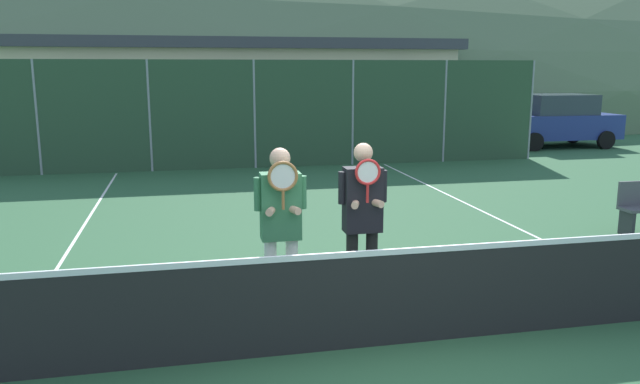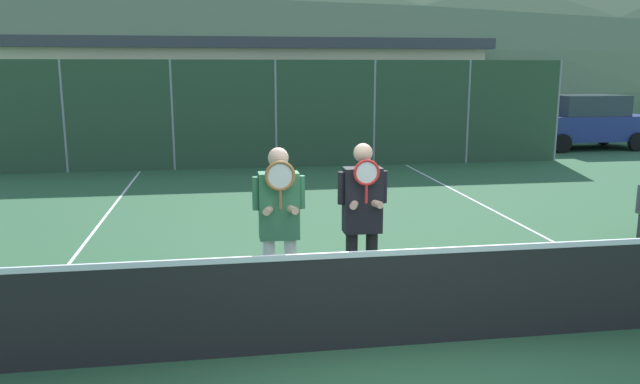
{
  "view_description": "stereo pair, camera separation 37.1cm",
  "coord_description": "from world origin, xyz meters",
  "px_view_note": "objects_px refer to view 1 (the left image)",
  "views": [
    {
      "loc": [
        -1.81,
        -5.37,
        2.64
      ],
      "look_at": [
        -0.41,
        1.11,
        1.32
      ],
      "focal_mm": 35.0,
      "sensor_mm": 36.0,
      "label": 1
    },
    {
      "loc": [
        -1.45,
        -5.44,
        2.64
      ],
      "look_at": [
        -0.41,
        1.11,
        1.32
      ],
      "focal_mm": 35.0,
      "sensor_mm": 36.0,
      "label": 2
    }
  ],
  "objects_px": {
    "car_far_left": "(91,128)",
    "car_left_of_center": "(259,125)",
    "car_right_of_center": "(556,120)",
    "player_center_left": "(363,214)",
    "player_leftmost": "(281,220)",
    "car_center": "(417,122)"
  },
  "relations": [
    {
      "from": "player_leftmost",
      "to": "car_center",
      "type": "height_order",
      "value": "car_center"
    },
    {
      "from": "car_left_of_center",
      "to": "player_leftmost",
      "type": "bearing_deg",
      "value": -95.72
    },
    {
      "from": "player_leftmost",
      "to": "car_left_of_center",
      "type": "height_order",
      "value": "car_left_of_center"
    },
    {
      "from": "car_far_left",
      "to": "car_left_of_center",
      "type": "distance_m",
      "value": 4.86
    },
    {
      "from": "car_far_left",
      "to": "car_left_of_center",
      "type": "bearing_deg",
      "value": -2.64
    },
    {
      "from": "player_leftmost",
      "to": "car_center",
      "type": "relative_size",
      "value": 0.4
    },
    {
      "from": "car_right_of_center",
      "to": "car_far_left",
      "type": "bearing_deg",
      "value": 179.55
    },
    {
      "from": "car_left_of_center",
      "to": "car_right_of_center",
      "type": "bearing_deg",
      "value": 0.61
    },
    {
      "from": "car_center",
      "to": "car_right_of_center",
      "type": "xyz_separation_m",
      "value": [
        4.94,
        -0.06,
        -0.04
      ]
    },
    {
      "from": "player_center_left",
      "to": "car_center",
      "type": "distance_m",
      "value": 13.83
    },
    {
      "from": "player_leftmost",
      "to": "car_left_of_center",
      "type": "relative_size",
      "value": 0.42
    },
    {
      "from": "car_far_left",
      "to": "car_right_of_center",
      "type": "xyz_separation_m",
      "value": [
        14.93,
        -0.12,
        -0.03
      ]
    },
    {
      "from": "car_far_left",
      "to": "car_left_of_center",
      "type": "relative_size",
      "value": 0.93
    },
    {
      "from": "player_leftmost",
      "to": "car_far_left",
      "type": "distance_m",
      "value": 13.34
    },
    {
      "from": "car_far_left",
      "to": "car_center",
      "type": "relative_size",
      "value": 0.88
    },
    {
      "from": "player_center_left",
      "to": "car_left_of_center",
      "type": "bearing_deg",
      "value": 88.37
    },
    {
      "from": "car_left_of_center",
      "to": "car_right_of_center",
      "type": "distance_m",
      "value": 10.07
    },
    {
      "from": "player_leftmost",
      "to": "car_right_of_center",
      "type": "bearing_deg",
      "value": 48.31
    },
    {
      "from": "car_far_left",
      "to": "player_center_left",
      "type": "bearing_deg",
      "value": -70.57
    },
    {
      "from": "car_center",
      "to": "player_leftmost",
      "type": "bearing_deg",
      "value": -116.58
    },
    {
      "from": "player_center_left",
      "to": "car_right_of_center",
      "type": "height_order",
      "value": "player_center_left"
    },
    {
      "from": "car_far_left",
      "to": "car_right_of_center",
      "type": "bearing_deg",
      "value": -0.45
    }
  ]
}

